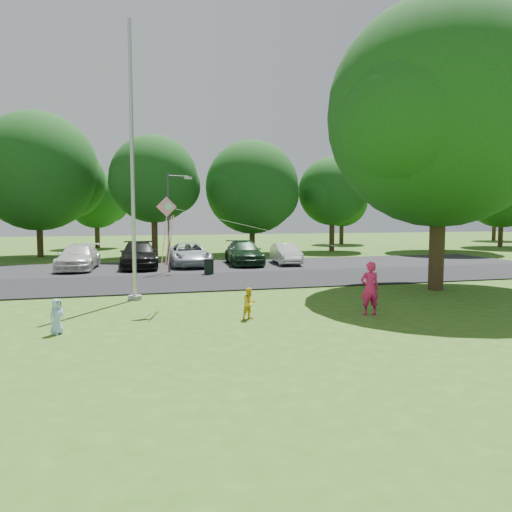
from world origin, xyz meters
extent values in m
plane|color=#315C18|center=(0.00, 0.00, 0.00)|extent=(120.00, 120.00, 0.00)
cube|color=black|center=(0.00, 9.00, 0.03)|extent=(60.00, 6.00, 0.06)
cube|color=black|center=(0.00, 15.50, 0.03)|extent=(42.00, 7.00, 0.06)
cylinder|color=#B7BABF|center=(-3.50, 5.00, 5.00)|extent=(0.14, 0.14, 10.00)
cylinder|color=gray|center=(-3.50, 5.00, 0.08)|extent=(0.50, 0.50, 0.16)
cylinder|color=#3F3F44|center=(-1.51, 12.89, 2.63)|extent=(0.11, 0.11, 5.26)
cylinder|color=#3F3F44|center=(-0.95, 13.14, 5.13)|extent=(1.15, 0.57, 0.07)
cube|color=silver|center=(-0.39, 13.39, 5.07)|extent=(0.44, 0.34, 0.12)
cylinder|color=black|center=(0.39, 11.52, 0.39)|extent=(0.49, 0.49, 0.79)
cylinder|color=black|center=(0.39, 11.52, 0.81)|extent=(0.52, 0.52, 0.04)
cylinder|color=#332316|center=(8.65, 4.20, 1.99)|extent=(0.62, 0.62, 3.98)
sphere|color=#103B11|center=(8.65, 4.20, 7.19)|extent=(9.17, 9.17, 9.17)
sphere|color=#103B11|center=(10.71, 5.12, 6.50)|extent=(5.96, 5.96, 5.96)
sphere|color=#103B11|center=(6.82, 3.06, 6.73)|extent=(5.50, 5.50, 5.50)
sphere|color=#103B11|center=(6.35, 3.20, 6.58)|extent=(4.77, 4.77, 4.77)
cylinder|color=#332316|center=(-9.60, 25.24, 1.60)|extent=(0.44, 0.44, 3.19)
sphere|color=#103B11|center=(-9.60, 25.24, 6.17)|extent=(8.50, 8.50, 8.50)
sphere|color=#103B11|center=(-7.68, 26.09, 5.53)|extent=(5.53, 5.53, 5.53)
sphere|color=#103B11|center=(-11.30, 24.17, 5.74)|extent=(5.10, 5.10, 5.10)
cylinder|color=#332316|center=(-1.58, 22.90, 1.71)|extent=(0.44, 0.44, 3.43)
sphere|color=#103B11|center=(-1.58, 22.90, 5.62)|extent=(6.27, 6.27, 6.27)
sphere|color=#103B11|center=(-0.17, 23.53, 5.15)|extent=(4.07, 4.07, 4.07)
sphere|color=#103B11|center=(-2.84, 22.12, 5.31)|extent=(3.76, 3.76, 3.76)
cylinder|color=#332316|center=(6.03, 24.17, 1.33)|extent=(0.44, 0.44, 2.66)
sphere|color=#103B11|center=(6.03, 24.17, 5.20)|extent=(7.27, 7.27, 7.27)
sphere|color=#103B11|center=(7.66, 24.89, 4.66)|extent=(4.72, 4.72, 4.72)
sphere|color=#103B11|center=(4.57, 23.26, 4.84)|extent=(4.36, 4.36, 4.36)
cylinder|color=#332316|center=(13.12, 24.89, 1.51)|extent=(0.44, 0.44, 3.02)
sphere|color=#103B11|center=(13.12, 24.89, 5.00)|extent=(5.67, 5.67, 5.67)
sphere|color=#103B11|center=(14.39, 25.46, 4.58)|extent=(3.68, 3.68, 3.68)
sphere|color=#103B11|center=(11.98, 24.18, 4.72)|extent=(3.40, 3.40, 3.40)
cylinder|color=#332316|center=(21.92, 22.25, 1.71)|extent=(0.44, 0.44, 3.42)
sphere|color=#103B11|center=(21.92, 22.25, 6.49)|extent=(8.77, 8.77, 8.77)
sphere|color=#103B11|center=(23.89, 23.13, 5.84)|extent=(5.70, 5.70, 5.70)
sphere|color=#103B11|center=(20.17, 21.15, 6.06)|extent=(5.26, 5.26, 5.26)
cylinder|color=#332316|center=(30.70, 25.66, 1.46)|extent=(0.44, 0.44, 2.92)
sphere|color=#103B11|center=(30.70, 25.66, 5.45)|extent=(7.24, 7.24, 7.24)
sphere|color=#103B11|center=(32.33, 26.38, 4.91)|extent=(4.70, 4.70, 4.70)
sphere|color=#103B11|center=(29.25, 24.75, 5.09)|extent=(4.34, 4.34, 4.34)
cylinder|color=#332316|center=(38.00, 35.00, 1.30)|extent=(0.44, 0.44, 2.60)
sphere|color=#103B11|center=(38.00, 35.00, 4.42)|extent=(5.20, 5.20, 5.20)
sphere|color=#103B11|center=(39.17, 35.52, 4.03)|extent=(3.38, 3.38, 3.38)
sphere|color=#103B11|center=(36.96, 34.35, 4.16)|extent=(3.12, 3.12, 3.12)
cylinder|color=#332316|center=(-6.00, 34.00, 1.30)|extent=(0.44, 0.44, 2.60)
sphere|color=#103B11|center=(-6.00, 34.00, 4.42)|extent=(5.20, 5.20, 5.20)
sphere|color=#103B11|center=(-4.83, 34.52, 4.03)|extent=(3.38, 3.38, 3.38)
sphere|color=#103B11|center=(-7.04, 33.35, 4.16)|extent=(3.12, 3.12, 3.12)
cylinder|color=#332316|center=(18.00, 33.50, 1.30)|extent=(0.44, 0.44, 2.60)
sphere|color=#103B11|center=(18.00, 33.50, 4.42)|extent=(5.20, 5.20, 5.20)
sphere|color=#103B11|center=(19.17, 34.02, 4.03)|extent=(3.38, 3.38, 3.38)
sphere|color=#103B11|center=(16.96, 32.85, 4.16)|extent=(3.12, 3.12, 3.12)
imported|color=silver|center=(-6.24, 15.46, 0.75)|extent=(2.38, 4.91, 1.38)
imported|color=black|center=(-2.97, 15.49, 0.79)|extent=(2.20, 5.11, 1.47)
imported|color=#B2B7BF|center=(-0.07, 15.79, 0.74)|extent=(2.33, 4.95, 1.37)
imported|color=black|center=(3.29, 15.77, 0.77)|extent=(2.42, 5.05, 1.42)
imported|color=silver|center=(5.86, 15.38, 0.68)|extent=(1.69, 3.90, 1.25)
imported|color=#D81C5D|center=(3.50, 0.25, 0.84)|extent=(0.64, 0.44, 1.67)
imported|color=yellow|center=(-0.28, 0.62, 0.48)|extent=(0.57, 0.52, 0.96)
imported|color=#A6CDFF|center=(-5.63, 0.15, 0.47)|extent=(0.53, 0.54, 0.94)
cube|color=pink|center=(-2.51, 2.66, 3.38)|extent=(0.65, 0.10, 0.65)
cube|color=#8CC6E5|center=(-2.46, 2.63, 3.40)|extent=(0.31, 0.06, 0.31)
cylinder|color=white|center=(0.49, 1.46, 2.64)|extent=(6.02, 2.42, 1.49)
cylinder|color=pink|center=(-2.61, 2.66, 2.26)|extent=(0.21, 0.27, 1.72)
cylinder|color=pink|center=(-2.41, 2.71, 2.12)|extent=(0.24, 0.45, 1.97)
cylinder|color=pink|center=(-2.51, 2.58, 1.99)|extent=(0.26, 0.66, 2.20)
camera|label=1|loc=(-3.97, -13.66, 3.17)|focal=35.00mm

